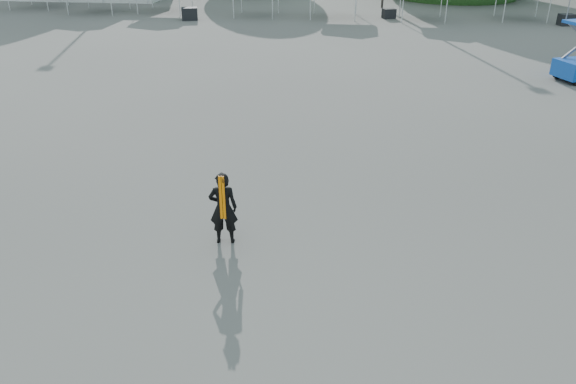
# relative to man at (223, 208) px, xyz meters

# --- Properties ---
(ground) EXTENTS (120.00, 120.00, 0.00)m
(ground) POSITION_rel_man_xyz_m (0.95, 1.64, -0.78)
(ground) COLOR #474442
(ground) RESTS_ON ground
(man) EXTENTS (0.62, 0.46, 1.56)m
(man) POSITION_rel_man_xyz_m (0.00, 0.00, 0.00)
(man) COLOR black
(man) RESTS_ON ground
(crate_west) EXTENTS (1.18, 1.02, 0.78)m
(crate_west) POSITION_rel_man_xyz_m (-8.51, 26.74, -0.39)
(crate_west) COLOR black
(crate_west) RESTS_ON ground
(crate_mid) EXTENTS (0.96, 0.85, 0.62)m
(crate_mid) POSITION_rel_man_xyz_m (4.28, 29.02, -0.47)
(crate_mid) COLOR black
(crate_mid) RESTS_ON ground
(crate_east) EXTENTS (1.00, 0.85, 0.68)m
(crate_east) POSITION_rel_man_xyz_m (15.01, 27.71, -0.44)
(crate_east) COLOR black
(crate_east) RESTS_ON ground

